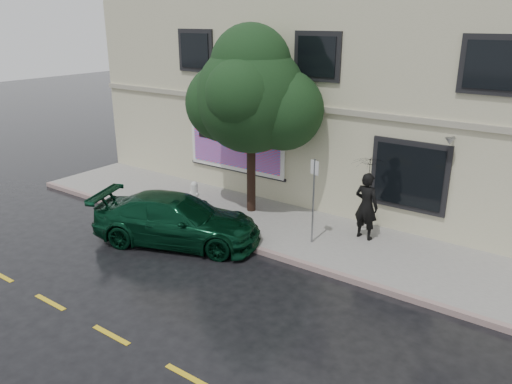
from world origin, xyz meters
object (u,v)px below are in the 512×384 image
Objects in this scene: car at (177,220)px; fire_hydrant at (194,194)px; pedestrian at (366,206)px; street_tree at (251,98)px.

fire_hydrant is (-1.42, 2.31, -0.15)m from car.
car is 5.54m from pedestrian.
fire_hydrant is at bearing 15.03° from pedestrian.
pedestrian reaches higher than fire_hydrant.
car is 2.45× the size of pedestrian.
car reaches higher than fire_hydrant.
pedestrian is at bearing -75.62° from car.
fire_hydrant is at bearing 10.50° from car.
pedestrian is at bearing 1.88° from street_tree.
street_tree is at bearing 32.39° from fire_hydrant.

